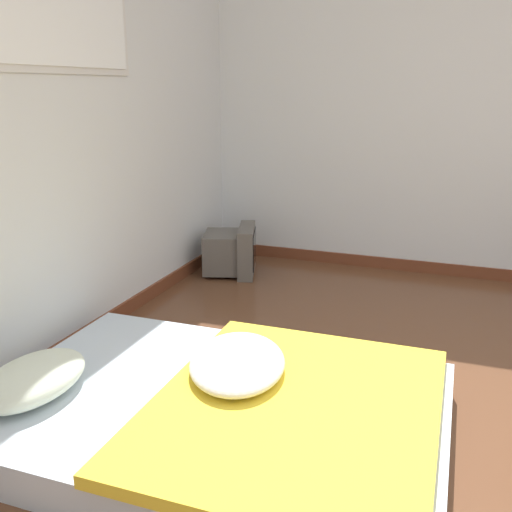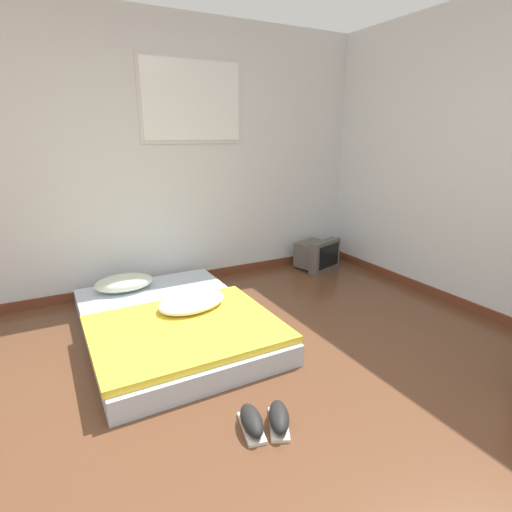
# 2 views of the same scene
# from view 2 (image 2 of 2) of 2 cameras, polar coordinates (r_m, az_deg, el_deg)

# --- Properties ---
(ground_plane) EXTENTS (20.00, 20.00, 0.00)m
(ground_plane) POSITION_cam_2_polar(r_m,az_deg,el_deg) (2.15, -2.03, -28.07)
(ground_plane) COLOR brown
(wall_back) EXTENTS (7.59, 0.08, 2.60)m
(wall_back) POSITION_cam_2_polar(r_m,az_deg,el_deg) (4.01, -18.92, 12.82)
(wall_back) COLOR silver
(wall_back) RESTS_ON ground_plane
(mattress_bed) EXTENTS (1.32, 1.86, 0.30)m
(mattress_bed) POSITION_cam_2_polar(r_m,az_deg,el_deg) (3.28, -11.90, -8.90)
(mattress_bed) COLOR silver
(mattress_bed) RESTS_ON ground_plane
(crt_tv) EXTENTS (0.50, 0.48, 0.36)m
(crt_tv) POSITION_cam_2_polar(r_m,az_deg,el_deg) (4.73, 8.70, 0.20)
(crt_tv) COLOR #56514C
(crt_tv) RESTS_ON ground_plane
(sneaker_pair) EXTENTS (0.33, 0.32, 0.10)m
(sneaker_pair) POSITION_cam_2_polar(r_m,az_deg,el_deg) (2.32, 1.34, -22.34)
(sneaker_pair) COLOR silver
(sneaker_pair) RESTS_ON ground_plane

